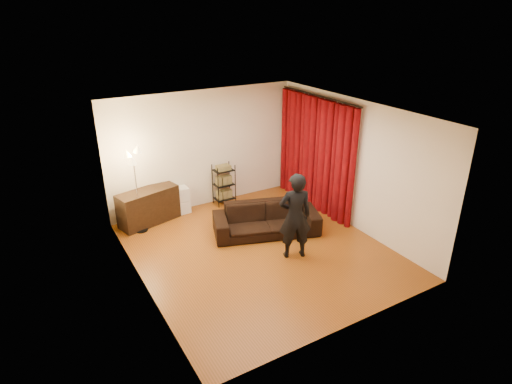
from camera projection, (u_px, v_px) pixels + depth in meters
floor at (259, 250)px, 8.29m from camera, size 5.00×5.00×0.00m
ceiling at (260, 113)px, 7.21m from camera, size 5.00×5.00×0.00m
wall_back at (204, 149)px, 9.73m from camera, size 5.00×0.00×5.00m
wall_front at (354, 248)px, 5.77m from camera, size 5.00×0.00×5.00m
wall_left at (137, 214)px, 6.71m from camera, size 0.00×5.00×5.00m
wall_right at (353, 165)px, 8.79m from camera, size 0.00×5.00×5.00m
curtain_rod at (319, 96)px, 9.14m from camera, size 0.04×2.65×0.04m
curtain at (315, 154)px, 9.65m from camera, size 0.22×2.65×2.55m
sofa at (266, 219)px, 8.80m from camera, size 2.31×1.50×0.63m
person at (295, 216)px, 7.79m from camera, size 0.71×0.59×1.67m
media_cabinet at (149, 206)px, 9.22m from camera, size 1.38×0.80×0.76m
storage_boxes at (181, 200)px, 9.67m from camera, size 0.38×0.30×0.62m
wire_shelf at (224, 184)px, 10.07m from camera, size 0.50×0.39×0.98m
floor_lamp at (137, 192)px, 8.66m from camera, size 0.38×0.38×1.80m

